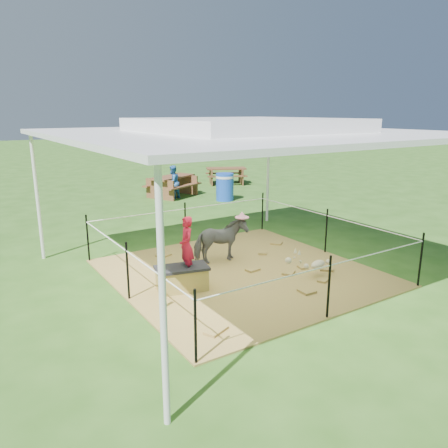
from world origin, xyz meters
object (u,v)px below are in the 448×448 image
straw_bale (182,279)px  foal (318,263)px  pony (220,241)px  trash_barrel (225,187)px  picnic_table_far (226,176)px  distant_person (173,182)px  woman (186,240)px  picnic_table_near (172,186)px  green_bottle (164,300)px

straw_bale → foal: size_ratio=0.89×
straw_bale → foal: 2.55m
straw_bale → pony: pony is taller
trash_barrel → picnic_table_far: 3.55m
distant_person → woman: bearing=43.2°
woman → distant_person: (3.44, 7.49, -0.32)m
foal → trash_barrel: size_ratio=1.00×
foal → picnic_table_far: 10.96m
pony → distant_person: distant_person is taller
pony → picnic_table_near: size_ratio=0.60×
picnic_table_far → green_bottle: bearing=-101.3°
pony → distant_person: size_ratio=0.90×
distant_person → picnic_table_near: bearing=-136.1°
green_bottle → pony: 2.30m
pony → foal: (1.10, -1.65, -0.19)m
green_bottle → trash_barrel: bearing=50.7°
pony → woman: bearing=132.3°
woman → pony: 1.55m
pony → picnic_table_near: pony is taller
picnic_table_far → distant_person: 3.78m
picnic_table_far → woman: bearing=-100.1°
woman → picnic_table_near: (3.63, 7.91, -0.54)m
woman → trash_barrel: woman is taller
woman → picnic_table_near: woman is taller
foal → picnic_table_near: size_ratio=0.53×
trash_barrel → pony: bearing=-123.8°
picnic_table_near → picnic_table_far: 3.43m
picnic_table_near → picnic_table_far: picnic_table_near is taller
foal → distant_person: distant_person is taller
picnic_table_far → distant_person: distant_person is taller
trash_barrel → picnic_table_far: (1.98, 2.95, -0.13)m
woman → trash_barrel: size_ratio=1.07×
straw_bale → trash_barrel: size_ratio=0.89×
straw_bale → foal: (2.42, -0.80, 0.08)m
picnic_table_far → straw_bale: bearing=-100.5°
green_bottle → trash_barrel: trash_barrel is taller
straw_bale → picnic_table_far: picnic_table_far is taller
straw_bale → pony: size_ratio=0.79×
trash_barrel → straw_bale: bearing=-128.3°
foal → distant_person: (1.12, 8.29, 0.30)m
woman → picnic_table_near: 8.72m
green_bottle → trash_barrel: (5.48, 6.70, 0.32)m
picnic_table_near → distant_person: (-0.19, -0.42, 0.22)m
trash_barrel → woman: bearing=-127.7°
picnic_table_near → picnic_table_far: (3.17, 1.29, -0.03)m
pony → picnic_table_near: bearing=-11.4°
foal → picnic_table_far: picnic_table_far is taller
woman → trash_barrel: (4.83, 6.25, -0.44)m
green_bottle → distant_person: distant_person is taller
pony → picnic_table_far: size_ratio=0.64×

